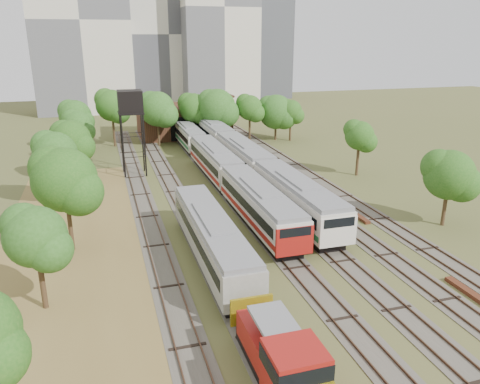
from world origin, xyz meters
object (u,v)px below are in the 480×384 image
object	(u,v)px
railcar_red_set	(234,180)
shunter_locomotive	(281,359)
railcar_green_set	(244,158)
water_tower	(130,104)

from	to	relation	value
railcar_red_set	shunter_locomotive	distance (m)	30.12
shunter_locomotive	railcar_red_set	bearing A→B (deg)	78.51
shunter_locomotive	railcar_green_set	bearing A→B (deg)	75.52
water_tower	railcar_green_set	bearing A→B (deg)	-15.37
shunter_locomotive	water_tower	distance (m)	43.36
water_tower	shunter_locomotive	bearing A→B (deg)	-84.84
railcar_red_set	railcar_green_set	bearing A→B (deg)	66.54
railcar_red_set	shunter_locomotive	world-z (taller)	railcar_red_set
railcar_red_set	water_tower	size ratio (longest dim) A/B	3.17
railcar_green_set	shunter_locomotive	bearing A→B (deg)	-104.48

